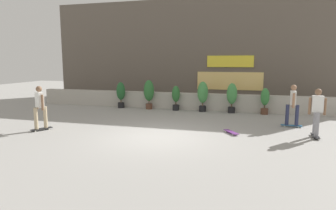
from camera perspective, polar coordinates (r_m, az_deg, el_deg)
ground_plane at (r=10.34m, az=-2.24°, el=-6.14°), size 48.00×48.00×0.00m
planter_wall at (r=15.97m, az=4.33°, el=0.72°), size 18.00×0.40×0.90m
building_backdrop at (r=19.77m, az=6.73°, el=10.31°), size 20.00×2.08×6.50m
potted_plant_0 at (r=16.69m, az=-9.16°, el=2.31°), size 0.49×0.49×1.45m
potted_plant_1 at (r=16.05m, az=-3.73°, el=2.52°), size 0.56×0.56×1.60m
potted_plant_2 at (r=15.64m, az=1.55°, el=1.64°), size 0.42×0.42×1.32m
potted_plant_3 at (r=15.34m, az=6.77°, el=2.13°), size 0.55×0.55×1.57m
potted_plant_4 at (r=15.19m, az=12.32°, el=1.80°), size 0.52×0.52×1.52m
potted_plant_5 at (r=15.21m, az=18.34°, el=0.97°), size 0.42×0.42×1.31m
skater_far_left at (r=11.21m, az=27.00°, el=-1.00°), size 0.56×0.81×1.70m
skater_by_wall_left at (r=12.04m, az=-23.65°, el=-0.18°), size 0.55×0.80×1.70m
skater_mid_plaza at (r=12.63m, az=23.10°, el=0.22°), size 0.81×0.56×1.70m
skateboard_near_camera at (r=10.96m, az=12.20°, el=-5.15°), size 0.61×0.78×0.08m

